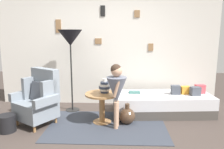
# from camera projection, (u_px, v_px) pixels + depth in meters

# --- Properties ---
(ground_plane) EXTENTS (12.00, 12.00, 0.00)m
(ground_plane) POSITION_uv_depth(u_px,v_px,m) (99.00, 144.00, 3.24)
(ground_plane) COLOR #423833
(gallery_wall) EXTENTS (4.80, 0.12, 2.60)m
(gallery_wall) POSITION_uv_depth(u_px,v_px,m) (107.00, 46.00, 4.92)
(gallery_wall) COLOR silver
(gallery_wall) RESTS_ON ground
(rug) EXTENTS (2.01, 1.36, 0.01)m
(rug) POSITION_uv_depth(u_px,v_px,m) (107.00, 126.00, 3.86)
(rug) COLOR #333842
(rug) RESTS_ON ground
(armchair) EXTENTS (0.90, 0.84, 0.97)m
(armchair) POSITION_uv_depth(u_px,v_px,m) (39.00, 99.00, 3.91)
(armchair) COLOR #9E7042
(armchair) RESTS_ON ground
(daybed) EXTENTS (1.96, 0.95, 0.40)m
(daybed) POSITION_uv_depth(u_px,v_px,m) (162.00, 104.00, 4.42)
(daybed) COLOR #4C4742
(daybed) RESTS_ON ground
(pillow_head) EXTENTS (0.19, 0.13, 0.17)m
(pillow_head) POSITION_uv_depth(u_px,v_px,m) (200.00, 89.00, 4.44)
(pillow_head) COLOR #D64C56
(pillow_head) RESTS_ON daybed
(pillow_mid) EXTENTS (0.21, 0.16, 0.17)m
(pillow_mid) POSITION_uv_depth(u_px,v_px,m) (195.00, 91.00, 4.28)
(pillow_mid) COLOR #474C56
(pillow_mid) RESTS_ON daybed
(pillow_back) EXTENTS (0.20, 0.15, 0.15)m
(pillow_back) POSITION_uv_depth(u_px,v_px,m) (185.00, 90.00, 4.39)
(pillow_back) COLOR orange
(pillow_back) RESTS_ON daybed
(pillow_extra) EXTENTS (0.17, 0.12, 0.18)m
(pillow_extra) POSITION_uv_depth(u_px,v_px,m) (176.00, 90.00, 4.36)
(pillow_extra) COLOR #474C56
(pillow_extra) RESTS_ON daybed
(side_table) EXTENTS (0.60, 0.60, 0.54)m
(side_table) POSITION_uv_depth(u_px,v_px,m) (102.00, 102.00, 3.94)
(side_table) COLOR #9E7042
(side_table) RESTS_ON ground
(vase_striped) EXTENTS (0.20, 0.20, 0.26)m
(vase_striped) POSITION_uv_depth(u_px,v_px,m) (105.00, 87.00, 3.94)
(vase_striped) COLOR #2D384C
(vase_striped) RESTS_ON side_table
(floor_lamp) EXTENTS (0.48, 0.48, 1.65)m
(floor_lamp) POSITION_uv_depth(u_px,v_px,m) (70.00, 40.00, 4.37)
(floor_lamp) COLOR black
(floor_lamp) RESTS_ON ground
(person_child) EXTENTS (0.34, 0.34, 1.10)m
(person_child) POSITION_uv_depth(u_px,v_px,m) (117.00, 88.00, 3.66)
(person_child) COLOR tan
(person_child) RESTS_ON ground
(book_on_daybed) EXTENTS (0.22, 0.16, 0.03)m
(book_on_daybed) POSITION_uv_depth(u_px,v_px,m) (134.00, 92.00, 4.47)
(book_on_daybed) COLOR #3A6A65
(book_on_daybed) RESTS_ON daybed
(demijohn_near) EXTENTS (0.28, 0.28, 0.37)m
(demijohn_near) POSITION_uv_depth(u_px,v_px,m) (127.00, 116.00, 3.93)
(demijohn_near) COLOR #473323
(demijohn_near) RESTS_ON ground
(magazine_basket) EXTENTS (0.28, 0.28, 0.28)m
(magazine_basket) POSITION_uv_depth(u_px,v_px,m) (7.00, 123.00, 3.62)
(magazine_basket) COLOR black
(magazine_basket) RESTS_ON ground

